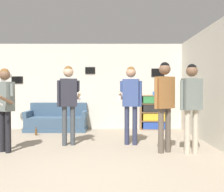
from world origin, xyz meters
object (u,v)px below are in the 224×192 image
Objects in this scene: bookshelf at (154,112)px; drinking_cup at (155,93)px; bottle_on_floor at (37,132)px; couch at (58,121)px; person_watcher_holding_cup at (132,96)px; floor_lamp at (5,91)px; person_player_foreground_center at (69,96)px; person_spectator_far_right at (192,98)px; person_player_foreground_left at (6,101)px; person_spectator_near_bookshelf at (165,96)px.

drinking_cup is (0.01, -0.00, 0.59)m from bookshelf.
couch is at bearing 63.43° from bottle_on_floor.
couch is at bearing 137.23° from person_watcher_holding_cup.
couch is 1.06× the size of floor_lamp.
person_player_foreground_center is 2.61m from person_spectator_far_right.
person_player_foreground_left reaches higher than couch.
bookshelf is at bearing 94.75° from person_spectator_far_right.
person_player_foreground_center is 7.66× the size of bottle_on_floor.
person_spectator_far_right is at bearing -10.32° from person_spectator_near_bookshelf.
couch is 1.02× the size of person_spectator_near_bookshelf.
drinking_cup is at bearing 39.41° from person_player_foreground_left.
person_spectator_far_right is at bearing -40.34° from couch.
person_watcher_holding_cup is at bearing -24.76° from bottle_on_floor.
person_spectator_far_right is 2.94m from drinking_cup.
bottle_on_floor is at bearing -12.93° from floor_lamp.
person_player_foreground_center is at bearing -135.84° from drinking_cup.
person_watcher_holding_cup is 1.01× the size of person_spectator_far_right.
couch is 2.97m from person_watcher_holding_cup.
person_watcher_holding_cup is at bearing -42.77° from couch.
bookshelf is (2.97, 0.20, 0.25)m from couch.
couch is at bearing 23.03° from floor_lamp.
drinking_cup is (2.27, 2.21, 0.02)m from person_player_foreground_center.
drinking_cup is at bearing 10.15° from floor_lamp.
bookshelf is at bearing 177.79° from drinking_cup.
couch is 3.88m from person_spectator_near_bookshelf.
person_player_foreground_left reaches higher than drinking_cup.
person_spectator_far_right is at bearing -85.25° from bookshelf.
person_watcher_holding_cup reaches higher than bottle_on_floor.
bookshelf is 9.29× the size of drinking_cup.
bookshelf is 3.22m from person_player_foreground_center.
person_player_foreground_left is 14.50× the size of drinking_cup.
floor_lamp is 4.56m from person_spectator_near_bookshelf.
bookshelf is 2.91m from person_spectator_near_bookshelf.
person_player_foreground_center is at bearing 27.83° from person_player_foreground_left.
person_player_foreground_center is 15.42× the size of drinking_cup.
person_player_foreground_center is (2.05, -1.43, -0.10)m from floor_lamp.
person_player_foreground_left is 2.64m from person_watcher_holding_cup.
bottle_on_floor is 3.67m from drinking_cup.
person_watcher_holding_cup is (2.55, 0.67, 0.07)m from person_player_foreground_left.
person_spectator_far_right is (0.50, -0.09, -0.03)m from person_spectator_near_bookshelf.
person_player_foreground_center is 2.11m from person_spectator_near_bookshelf.
person_player_foreground_center is at bearing -34.93° from floor_lamp.
person_spectator_far_right is (3.67, -0.12, 0.05)m from person_player_foreground_left.
couch is 2.76m from person_player_foreground_left.
floor_lamp reaches higher than bottle_on_floor.
couch is at bearing 80.18° from person_player_foreground_left.
person_spectator_near_bookshelf is at bearing -30.74° from bottle_on_floor.
person_player_foreground_center reaches higher than bookshelf.
person_watcher_holding_cup is 1.37m from person_spectator_far_right.
floor_lamp is 0.98× the size of person_spectator_far_right.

